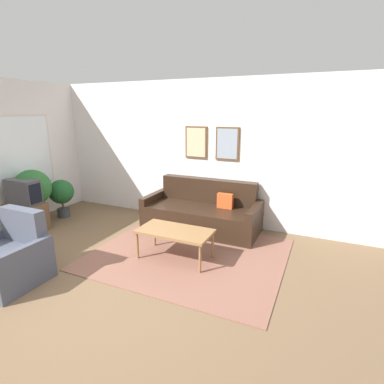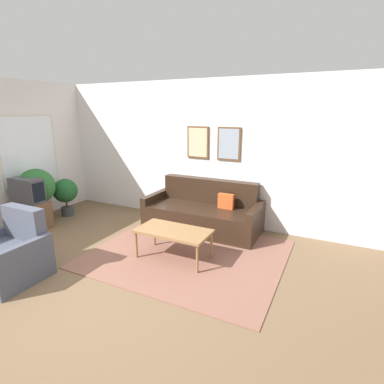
{
  "view_description": "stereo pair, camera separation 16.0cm",
  "coord_description": "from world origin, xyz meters",
  "views": [
    {
      "loc": [
        2.52,
        -2.51,
        2.12
      ],
      "look_at": [
        0.57,
        1.77,
        0.85
      ],
      "focal_mm": 28.0,
      "sensor_mm": 36.0,
      "label": 1
    },
    {
      "loc": [
        2.66,
        -2.44,
        2.12
      ],
      "look_at": [
        0.57,
        1.77,
        0.85
      ],
      "focal_mm": 28.0,
      "sensor_mm": 36.0,
      "label": 2
    }
  ],
  "objects": [
    {
      "name": "tv_stand",
      "position": [
        -2.35,
        0.92,
        0.26
      ],
      "size": [
        0.67,
        0.44,
        0.52
      ],
      "color": "brown",
      "rests_on": "ground_plane"
    },
    {
      "name": "wall_back",
      "position": [
        0.01,
        2.79,
        1.35
      ],
      "size": [
        8.0,
        0.09,
        2.7
      ],
      "color": "silver",
      "rests_on": "ground_plane"
    },
    {
      "name": "couch",
      "position": [
        0.53,
        2.33,
        0.3
      ],
      "size": [
        2.09,
        0.9,
        0.89
      ],
      "color": "black",
      "rests_on": "ground_plane"
    },
    {
      "name": "ground_plane",
      "position": [
        0.0,
        0.0,
        0.0
      ],
      "size": [
        16.0,
        16.0,
        0.0
      ],
      "primitive_type": "plane",
      "color": "brown"
    },
    {
      "name": "potted_plant_by_window",
      "position": [
        -2.35,
        1.74,
        0.5
      ],
      "size": [
        0.49,
        0.49,
        0.78
      ],
      "color": "#383D42",
      "rests_on": "ground_plane"
    },
    {
      "name": "armchair",
      "position": [
        -1.03,
        -0.34,
        0.3
      ],
      "size": [
        0.85,
        0.76,
        0.9
      ],
      "rotation": [
        0.0,
        0.0,
        0.04
      ],
      "color": "#474C5B",
      "rests_on": "ground_plane"
    },
    {
      "name": "coffee_table",
      "position": [
        0.61,
        1.07,
        0.41
      ],
      "size": [
        1.08,
        0.56,
        0.45
      ],
      "color": "olive",
      "rests_on": "ground_plane"
    },
    {
      "name": "potted_plant_tall",
      "position": [
        -2.47,
        1.2,
        0.69
      ],
      "size": [
        0.68,
        0.68,
        1.07
      ],
      "color": "#383D42",
      "rests_on": "ground_plane"
    },
    {
      "name": "tv",
      "position": [
        -2.35,
        0.92,
        0.74
      ],
      "size": [
        0.64,
        0.28,
        0.44
      ],
      "color": "#424247",
      "rests_on": "tv_stand"
    },
    {
      "name": "area_rug",
      "position": [
        0.74,
        1.27,
        0.01
      ],
      "size": [
        2.82,
        2.36,
        0.01
      ],
      "color": "brown",
      "rests_on": "ground_plane"
    }
  ]
}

